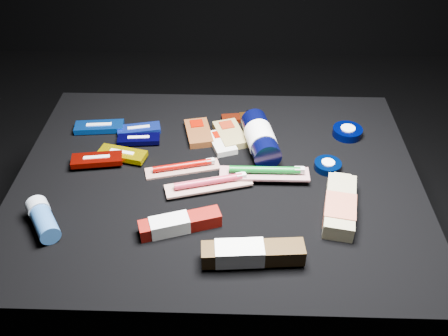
{
  "coord_description": "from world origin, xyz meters",
  "views": [
    {
      "loc": [
        0.04,
        -0.93,
        1.18
      ],
      "look_at": [
        0.01,
        0.01,
        0.42
      ],
      "focal_mm": 40.0,
      "sensor_mm": 36.0,
      "label": 1
    }
  ],
  "objects_px": {
    "lotion_bottle": "(260,138)",
    "toothpaste_carton_red": "(176,224)",
    "bodywash_bottle": "(340,207)",
    "deodorant_stick": "(43,219)"
  },
  "relations": [
    {
      "from": "lotion_bottle",
      "to": "bodywash_bottle",
      "type": "relative_size",
      "value": 1.15
    },
    {
      "from": "bodywash_bottle",
      "to": "deodorant_stick",
      "type": "distance_m",
      "value": 0.65
    },
    {
      "from": "bodywash_bottle",
      "to": "toothpaste_carton_red",
      "type": "height_order",
      "value": "bodywash_bottle"
    },
    {
      "from": "lotion_bottle",
      "to": "toothpaste_carton_red",
      "type": "height_order",
      "value": "lotion_bottle"
    },
    {
      "from": "lotion_bottle",
      "to": "toothpaste_carton_red",
      "type": "xyz_separation_m",
      "value": [
        -0.19,
        -0.3,
        -0.02
      ]
    },
    {
      "from": "bodywash_bottle",
      "to": "lotion_bottle",
      "type": "bearing_deg",
      "value": 136.8
    },
    {
      "from": "bodywash_bottle",
      "to": "toothpaste_carton_red",
      "type": "bearing_deg",
      "value": -159.19
    },
    {
      "from": "lotion_bottle",
      "to": "toothpaste_carton_red",
      "type": "relative_size",
      "value": 1.27
    },
    {
      "from": "lotion_bottle",
      "to": "deodorant_stick",
      "type": "relative_size",
      "value": 1.88
    },
    {
      "from": "deodorant_stick",
      "to": "toothpaste_carton_red",
      "type": "xyz_separation_m",
      "value": [
        0.29,
        0.0,
        -0.01
      ]
    }
  ]
}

